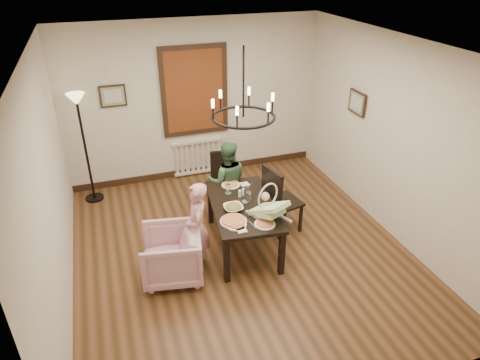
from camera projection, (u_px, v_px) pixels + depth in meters
room_shell at (232, 150)px, 5.67m from camera, size 4.51×5.00×2.81m
dining_table at (243, 209)px, 5.85m from camera, size 1.00×1.57×0.70m
chair_far at (225, 181)px, 6.85m from camera, size 0.45×0.45×0.93m
chair_right at (283, 198)px, 6.26m from camera, size 0.56×0.56×1.07m
armchair at (172, 255)px, 5.42m from camera, size 0.88×0.86×0.68m
elderly_woman at (198, 234)px, 5.50m from camera, size 0.32×0.42×1.04m
seated_man at (227, 187)px, 6.56m from camera, size 0.59×0.51×1.06m
baby_bouncer at (269, 207)px, 5.44m from camera, size 0.54×0.61×0.33m
salad_bowl at (233, 208)px, 5.67m from camera, size 0.31×0.31×0.08m
pizza_platter at (233, 221)px, 5.43m from camera, size 0.35×0.35×0.04m
drinking_glass at (248, 197)px, 5.83m from camera, size 0.08×0.08×0.15m
window_blinds at (195, 91)px, 7.31m from camera, size 1.00×0.03×1.40m
radiator at (198, 157)px, 7.93m from camera, size 0.92×0.12×0.62m
picture_back at (113, 96)px, 6.92m from camera, size 0.42×0.03×0.36m
picture_right at (357, 103)px, 6.62m from camera, size 0.03×0.42×0.36m
floor_lamp at (86, 150)px, 6.86m from camera, size 0.30×0.30×1.80m
chandelier at (243, 117)px, 5.21m from camera, size 0.80×0.80×0.04m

